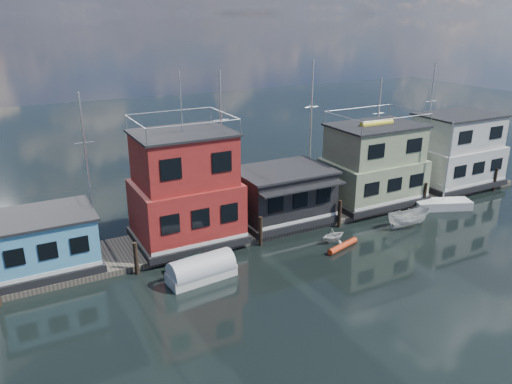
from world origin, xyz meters
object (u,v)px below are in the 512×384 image
day_sailer (442,204)px  tarp_runabout (201,270)px  houseboat_green (373,165)px  houseboat_red (185,190)px  dinghy_teal (202,263)px  houseboat_dark (283,194)px  motorboat (409,218)px  houseboat_blue (44,242)px  red_kayak (343,246)px  dinghy_white (333,235)px  houseboat_white (456,151)px

day_sailer → tarp_runabout: size_ratio=1.69×
houseboat_green → houseboat_red: bearing=-180.0°
day_sailer → dinghy_teal: day_sailer is taller
houseboat_dark → motorboat: bearing=-32.6°
houseboat_blue → houseboat_green: size_ratio=0.76×
houseboat_blue → red_kayak: houseboat_blue is taller
houseboat_green → dinghy_white: bearing=-147.5°
houseboat_white → red_kayak: houseboat_white is taller
houseboat_dark → houseboat_green: 9.07m
houseboat_blue → houseboat_red: 9.69m
houseboat_dark → houseboat_green: size_ratio=0.88×
houseboat_green → red_kayak: bearing=-141.5°
houseboat_dark → dinghy_teal: houseboat_dark is taller
houseboat_white → dinghy_teal: 28.04m
houseboat_red → tarp_runabout: size_ratio=2.67×
red_kayak → dinghy_white: (0.06, 1.25, 0.31)m
houseboat_dark → red_kayak: (1.38, -6.05, -2.20)m
houseboat_green → dinghy_white: size_ratio=4.19×
motorboat → dinghy_teal: 16.89m
houseboat_blue → motorboat: size_ratio=1.70×
houseboat_blue → motorboat: houseboat_blue is taller
houseboat_red → houseboat_blue: bearing=-180.0°
red_kayak → dinghy_teal: dinghy_teal is taller
houseboat_green → red_kayak: houseboat_green is taller
houseboat_dark → dinghy_white: 5.36m
houseboat_blue → dinghy_white: houseboat_blue is taller
red_kayak → day_sailer: (12.30, 2.28, 0.22)m
houseboat_dark → tarp_runabout: (-9.10, -5.36, -1.77)m
houseboat_white → tarp_runabout: bearing=-169.2°
houseboat_white → red_kayak: (-17.62, -6.07, -3.32)m
dinghy_white → houseboat_blue: bearing=71.5°
houseboat_white → dinghy_teal: (-27.56, -4.16, -3.09)m
red_kayak → tarp_runabout: bearing=159.5°
motorboat → tarp_runabout: size_ratio=0.85×
houseboat_white → red_kayak: 18.93m
houseboat_dark → dinghy_teal: size_ratio=1.73×
houseboat_white → motorboat: houseboat_white is taller
motorboat → tarp_runabout: tarp_runabout is taller
motorboat → dinghy_teal: motorboat is taller
motorboat → houseboat_green: bearing=1.0°
houseboat_dark → red_kayak: 6.58m
houseboat_dark → houseboat_white: (19.00, 0.02, 1.12)m
houseboat_red → red_kayak: houseboat_red is taller
houseboat_dark → dinghy_teal: 9.71m
houseboat_blue → houseboat_white: 36.52m
dinghy_teal → dinghy_white: size_ratio=2.13×
houseboat_dark → red_kayak: size_ratio=2.49×
day_sailer → red_kayak: bearing=-147.5°
houseboat_dark → dinghy_white: (1.44, -4.80, -1.89)m
motorboat → houseboat_red: bearing=80.5°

